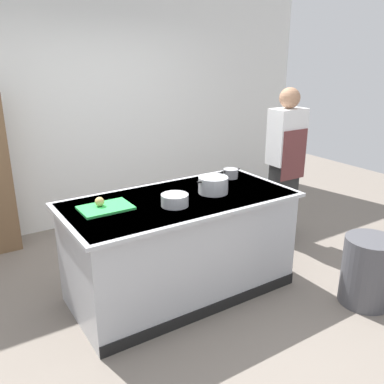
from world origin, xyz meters
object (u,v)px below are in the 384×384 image
(stock_pot, at_px, (213,185))
(sauce_pan, at_px, (231,173))
(trash_bin, at_px, (368,271))
(person_chef, at_px, (285,162))
(mixing_bowl, at_px, (175,200))
(onion, at_px, (100,202))

(stock_pot, xyz_separation_m, sauce_pan, (0.40, 0.27, -0.03))
(trash_bin, bearing_deg, person_chef, 77.11)
(stock_pot, distance_m, person_chef, 1.30)
(stock_pot, relative_size, mixing_bowl, 1.47)
(stock_pot, distance_m, trash_bin, 1.51)
(onion, relative_size, stock_pot, 0.23)
(sauce_pan, height_order, trash_bin, sauce_pan)
(trash_bin, bearing_deg, stock_pot, 133.95)
(onion, xyz_separation_m, mixing_bowl, (0.53, -0.27, -0.01))
(sauce_pan, bearing_deg, trash_bin, -66.68)
(trash_bin, height_order, person_chef, person_chef)
(onion, distance_m, stock_pot, 0.99)
(stock_pot, relative_size, trash_bin, 0.54)
(onion, bearing_deg, stock_pot, -10.21)
(stock_pot, bearing_deg, person_chef, 16.91)
(onion, distance_m, trash_bin, 2.32)
(sauce_pan, distance_m, person_chef, 0.85)
(stock_pot, bearing_deg, onion, 169.79)
(mixing_bowl, bearing_deg, trash_bin, -32.47)
(stock_pot, distance_m, mixing_bowl, 0.45)
(onion, xyz_separation_m, stock_pot, (0.97, -0.18, 0.02))
(onion, bearing_deg, mixing_bowl, -26.94)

